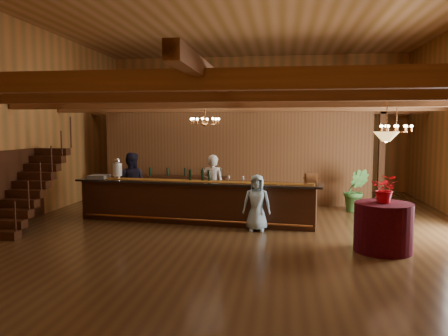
# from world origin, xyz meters

# --- Properties ---
(floor) EXTENTS (14.00, 14.00, 0.00)m
(floor) POSITION_xyz_m (0.00, 0.00, 0.00)
(floor) COLOR #472D18
(floor) RESTS_ON ground
(ceiling) EXTENTS (14.00, 14.00, 0.00)m
(ceiling) POSITION_xyz_m (0.00, 0.00, 5.50)
(ceiling) COLOR #A67245
(ceiling) RESTS_ON wall_back
(wall_back) EXTENTS (12.00, 0.10, 5.50)m
(wall_back) POSITION_xyz_m (0.00, 7.00, 2.75)
(wall_back) COLOR #AC682F
(wall_back) RESTS_ON floor
(wall_front) EXTENTS (12.00, 0.10, 5.50)m
(wall_front) POSITION_xyz_m (0.00, -7.00, 2.75)
(wall_front) COLOR #AC682F
(wall_front) RESTS_ON floor
(wall_left) EXTENTS (0.10, 14.00, 5.50)m
(wall_left) POSITION_xyz_m (-6.00, 0.00, 2.75)
(wall_left) COLOR #AC682F
(wall_left) RESTS_ON floor
(beam_grid) EXTENTS (11.90, 13.90, 0.39)m
(beam_grid) POSITION_xyz_m (0.00, 0.51, 3.24)
(beam_grid) COLOR brown
(beam_grid) RESTS_ON wall_left
(support_posts) EXTENTS (9.20, 10.20, 3.20)m
(support_posts) POSITION_xyz_m (0.00, -0.50, 1.60)
(support_posts) COLOR brown
(support_posts) RESTS_ON floor
(partition_wall) EXTENTS (9.00, 0.18, 3.10)m
(partition_wall) POSITION_xyz_m (-0.50, 3.50, 1.55)
(partition_wall) COLOR brown
(partition_wall) RESTS_ON floor
(staircase) EXTENTS (1.00, 2.80, 2.00)m
(staircase) POSITION_xyz_m (-5.45, -0.74, 1.00)
(staircase) COLOR #391A0D
(staircase) RESTS_ON floor
(backroom_boxes) EXTENTS (4.10, 0.60, 1.10)m
(backroom_boxes) POSITION_xyz_m (-0.29, 5.50, 0.53)
(backroom_boxes) COLOR #391A0D
(backroom_boxes) RESTS_ON floor
(tasting_bar) EXTENTS (6.86, 1.63, 1.15)m
(tasting_bar) POSITION_xyz_m (-1.26, 0.37, 0.58)
(tasting_bar) COLOR #391A0D
(tasting_bar) RESTS_ON floor
(beverage_dispenser) EXTENTS (0.26, 0.26, 0.60)m
(beverage_dispenser) POSITION_xyz_m (-3.57, 0.70, 1.42)
(beverage_dispenser) COLOR silver
(beverage_dispenser) RESTS_ON tasting_bar
(glass_rack_tray) EXTENTS (0.50, 0.50, 0.10)m
(glass_rack_tray) POSITION_xyz_m (-4.11, 0.65, 1.18)
(glass_rack_tray) COLOR gray
(glass_rack_tray) RESTS_ON tasting_bar
(raffle_drum) EXTENTS (0.34, 0.24, 0.30)m
(raffle_drum) POSITION_xyz_m (1.82, -0.03, 1.31)
(raffle_drum) COLOR brown
(raffle_drum) RESTS_ON tasting_bar
(bar_bottle_0) EXTENTS (0.07, 0.07, 0.30)m
(bar_bottle_0) POSITION_xyz_m (-1.42, 0.52, 1.28)
(bar_bottle_0) COLOR black
(bar_bottle_0) RESTS_ON tasting_bar
(bar_bottle_1) EXTENTS (0.07, 0.07, 0.30)m
(bar_bottle_1) POSITION_xyz_m (-1.07, 0.48, 1.28)
(bar_bottle_1) COLOR black
(bar_bottle_1) RESTS_ON tasting_bar
(bar_bottle_2) EXTENTS (0.07, 0.07, 0.30)m
(bar_bottle_2) POSITION_xyz_m (-0.88, 0.46, 1.28)
(bar_bottle_2) COLOR black
(bar_bottle_2) RESTS_ON tasting_bar
(backbar_shelf) EXTENTS (3.45, 0.65, 0.97)m
(backbar_shelf) POSITION_xyz_m (-2.44, 3.08, 0.48)
(backbar_shelf) COLOR #391A0D
(backbar_shelf) RESTS_ON floor
(round_table) EXTENTS (1.18, 1.18, 1.02)m
(round_table) POSITION_xyz_m (3.19, -1.87, 0.51)
(round_table) COLOR #450910
(round_table) RESTS_ON floor
(chandelier_left) EXTENTS (0.80, 0.80, 0.58)m
(chandelier_left) POSITION_xyz_m (-1.05, 0.79, 2.77)
(chandelier_left) COLOR #C5783E
(chandelier_left) RESTS_ON beam_grid
(chandelier_right) EXTENTS (0.80, 0.80, 0.79)m
(chandelier_right) POSITION_xyz_m (4.00, 0.63, 2.57)
(chandelier_right) COLOR #C5783E
(chandelier_right) RESTS_ON beam_grid
(pendant_lamp) EXTENTS (0.52, 0.52, 0.90)m
(pendant_lamp) POSITION_xyz_m (3.19, -1.87, 2.40)
(pendant_lamp) COLOR #C5783E
(pendant_lamp) RESTS_ON beam_grid
(bartender) EXTENTS (0.71, 0.52, 1.82)m
(bartender) POSITION_xyz_m (-0.89, 1.16, 0.91)
(bartender) COLOR white
(bartender) RESTS_ON floor
(staff_second) EXTENTS (0.92, 0.73, 1.85)m
(staff_second) POSITION_xyz_m (-3.36, 1.21, 0.93)
(staff_second) COLOR black
(staff_second) RESTS_ON floor
(guest) EXTENTS (0.70, 0.46, 1.42)m
(guest) POSITION_xyz_m (0.47, -0.38, 0.71)
(guest) COLOR #A2CEE6
(guest) RESTS_ON floor
(floor_plant) EXTENTS (0.83, 0.71, 1.34)m
(floor_plant) POSITION_xyz_m (3.35, 2.53, 0.67)
(floor_plant) COLOR #3B7730
(floor_plant) RESTS_ON floor
(table_flowers) EXTENTS (0.67, 0.64, 0.60)m
(table_flowers) POSITION_xyz_m (3.21, -1.87, 1.32)
(table_flowers) COLOR red
(table_flowers) RESTS_ON round_table
(table_vase) EXTENTS (0.17, 0.17, 0.31)m
(table_vase) POSITION_xyz_m (3.14, -1.73, 1.18)
(table_vase) COLOR #C5783E
(table_vase) RESTS_ON round_table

